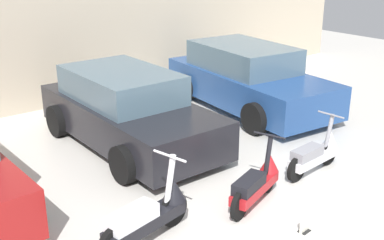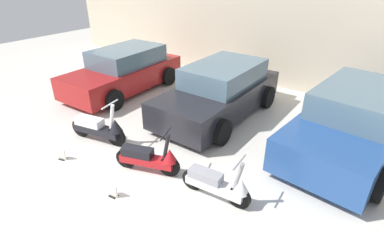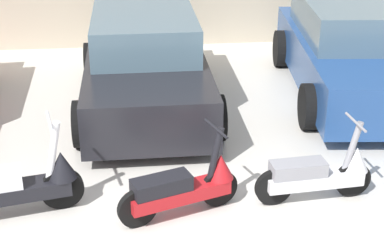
% 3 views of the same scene
% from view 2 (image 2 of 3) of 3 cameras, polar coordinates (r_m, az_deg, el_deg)
% --- Properties ---
extents(ground_plane, '(28.00, 28.00, 0.00)m').
position_cam_2_polar(ground_plane, '(6.09, -16.82, -12.70)').
color(ground_plane, silver).
extents(wall_back, '(19.60, 0.12, 3.45)m').
position_cam_2_polar(wall_back, '(10.77, 14.49, 15.50)').
color(wall_back, beige).
rests_on(wall_back, ground_plane).
extents(scooter_front_left, '(1.53, 0.65, 1.08)m').
position_cam_2_polar(scooter_front_left, '(7.42, -17.19, -1.35)').
color(scooter_front_left, black).
rests_on(scooter_front_left, ground_plane).
extents(scooter_front_right, '(1.35, 0.70, 0.98)m').
position_cam_2_polar(scooter_front_right, '(6.15, -8.05, -7.10)').
color(scooter_front_right, black).
rests_on(scooter_front_right, ground_plane).
extents(scooter_front_center, '(1.37, 0.49, 0.96)m').
position_cam_2_polar(scooter_front_center, '(5.47, 5.02, -12.01)').
color(scooter_front_center, black).
rests_on(scooter_front_center, ground_plane).
extents(car_rear_left, '(2.12, 4.18, 1.40)m').
position_cam_2_polar(car_rear_left, '(10.33, -12.75, 9.11)').
color(car_rear_left, maroon).
rests_on(car_rear_left, ground_plane).
extents(car_rear_center, '(2.05, 4.21, 1.43)m').
position_cam_2_polar(car_rear_center, '(8.38, 5.32, 5.45)').
color(car_rear_center, black).
rests_on(car_rear_center, ground_plane).
extents(car_rear_right, '(2.42, 4.51, 1.48)m').
position_cam_2_polar(car_rear_right, '(7.56, 28.32, -0.27)').
color(car_rear_right, navy).
rests_on(car_rear_right, ground_plane).
extents(placard_near_left_scooter, '(0.20, 0.15, 0.26)m').
position_cam_2_polar(placard_near_left_scooter, '(7.18, -23.55, -6.09)').
color(placard_near_left_scooter, black).
rests_on(placard_near_left_scooter, ground_plane).
extents(placard_near_right_scooter, '(0.20, 0.14, 0.26)m').
position_cam_2_polar(placard_near_right_scooter, '(5.83, -14.87, -12.99)').
color(placard_near_right_scooter, black).
rests_on(placard_near_right_scooter, ground_plane).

